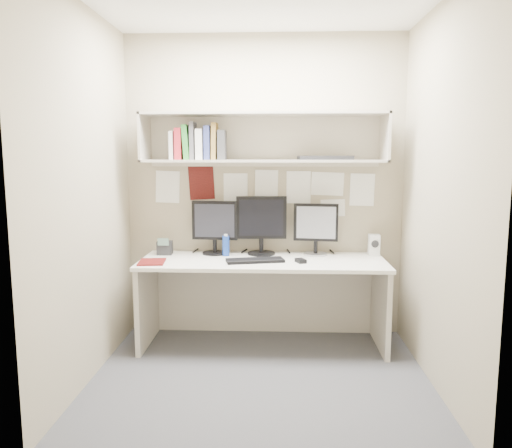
{
  "coord_description": "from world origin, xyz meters",
  "views": [
    {
      "loc": [
        0.12,
        -3.36,
        1.59
      ],
      "look_at": [
        -0.04,
        0.35,
        1.06
      ],
      "focal_mm": 35.0,
      "sensor_mm": 36.0,
      "label": 1
    }
  ],
  "objects_px": {
    "monitor_left": "(215,225)",
    "speaker": "(374,245)",
    "monitor_right": "(316,227)",
    "keyboard": "(255,260)",
    "desk_phone": "(165,248)",
    "monitor_center": "(261,223)",
    "maroon_notebook": "(152,262)",
    "desk": "(263,302)"
  },
  "relations": [
    {
      "from": "speaker",
      "to": "maroon_notebook",
      "type": "xyz_separation_m",
      "value": [
        -1.82,
        -0.37,
        -0.08
      ]
    },
    {
      "from": "monitor_left",
      "to": "desk_phone",
      "type": "xyz_separation_m",
      "value": [
        -0.43,
        -0.05,
        -0.19
      ]
    },
    {
      "from": "desk",
      "to": "keyboard",
      "type": "relative_size",
      "value": 4.37
    },
    {
      "from": "monitor_center",
      "to": "maroon_notebook",
      "type": "bearing_deg",
      "value": -157.53
    },
    {
      "from": "monitor_left",
      "to": "monitor_right",
      "type": "bearing_deg",
      "value": 4.31
    },
    {
      "from": "speaker",
      "to": "desk_phone",
      "type": "bearing_deg",
      "value": -178.09
    },
    {
      "from": "monitor_center",
      "to": "monitor_left",
      "type": "bearing_deg",
      "value": 178.25
    },
    {
      "from": "monitor_center",
      "to": "desk",
      "type": "bearing_deg",
      "value": -86.68
    },
    {
      "from": "monitor_left",
      "to": "monitor_center",
      "type": "bearing_deg",
      "value": 4.29
    },
    {
      "from": "monitor_right",
      "to": "desk_phone",
      "type": "bearing_deg",
      "value": -171.09
    },
    {
      "from": "monitor_right",
      "to": "speaker",
      "type": "distance_m",
      "value": 0.52
    },
    {
      "from": "monitor_right",
      "to": "desk",
      "type": "bearing_deg",
      "value": -147.13
    },
    {
      "from": "monitor_right",
      "to": "keyboard",
      "type": "height_order",
      "value": "monitor_right"
    },
    {
      "from": "desk",
      "to": "speaker",
      "type": "xyz_separation_m",
      "value": [
        0.94,
        0.2,
        0.45
      ]
    },
    {
      "from": "monitor_left",
      "to": "monitor_center",
      "type": "distance_m",
      "value": 0.4
    },
    {
      "from": "desk",
      "to": "keyboard",
      "type": "distance_m",
      "value": 0.39
    },
    {
      "from": "monitor_left",
      "to": "monitor_right",
      "type": "xyz_separation_m",
      "value": [
        0.87,
        0.0,
        -0.01
      ]
    },
    {
      "from": "keyboard",
      "to": "desk_phone",
      "type": "height_order",
      "value": "desk_phone"
    },
    {
      "from": "monitor_left",
      "to": "monitor_right",
      "type": "distance_m",
      "value": 0.87
    },
    {
      "from": "desk",
      "to": "maroon_notebook",
      "type": "relative_size",
      "value": 8.18
    },
    {
      "from": "desk",
      "to": "monitor_center",
      "type": "distance_m",
      "value": 0.67
    },
    {
      "from": "desk",
      "to": "monitor_center",
      "type": "bearing_deg",
      "value": 95.05
    },
    {
      "from": "keyboard",
      "to": "monitor_center",
      "type": "bearing_deg",
      "value": 69.98
    },
    {
      "from": "desk",
      "to": "desk_phone",
      "type": "bearing_deg",
      "value": 168.74
    },
    {
      "from": "desk",
      "to": "desk_phone",
      "type": "distance_m",
      "value": 0.96
    },
    {
      "from": "monitor_right",
      "to": "monitor_left",
      "type": "bearing_deg",
      "value": -173.31
    },
    {
      "from": "desk_phone",
      "to": "speaker",
      "type": "bearing_deg",
      "value": -0.45
    },
    {
      "from": "monitor_right",
      "to": "desk_phone",
      "type": "height_order",
      "value": "monitor_right"
    },
    {
      "from": "keyboard",
      "to": "desk",
      "type": "bearing_deg",
      "value": 45.79
    },
    {
      "from": "desk",
      "to": "desk_phone",
      "type": "relative_size",
      "value": 13.31
    },
    {
      "from": "monitor_right",
      "to": "monitor_center",
      "type": "bearing_deg",
      "value": -173.29
    },
    {
      "from": "desk",
      "to": "speaker",
      "type": "relative_size",
      "value": 11.15
    },
    {
      "from": "monitor_left",
      "to": "speaker",
      "type": "distance_m",
      "value": 1.37
    },
    {
      "from": "monitor_center",
      "to": "maroon_notebook",
      "type": "relative_size",
      "value": 2.05
    },
    {
      "from": "desk",
      "to": "maroon_notebook",
      "type": "height_order",
      "value": "maroon_notebook"
    },
    {
      "from": "monitor_center",
      "to": "keyboard",
      "type": "relative_size",
      "value": 1.09
    },
    {
      "from": "keyboard",
      "to": "desk_phone",
      "type": "xyz_separation_m",
      "value": [
        -0.79,
        0.27,
        0.05
      ]
    },
    {
      "from": "desk",
      "to": "speaker",
      "type": "height_order",
      "value": "speaker"
    },
    {
      "from": "monitor_center",
      "to": "keyboard",
      "type": "xyz_separation_m",
      "value": [
        -0.04,
        -0.32,
        -0.26
      ]
    },
    {
      "from": "monitor_left",
      "to": "speaker",
      "type": "relative_size",
      "value": 2.55
    },
    {
      "from": "monitor_right",
      "to": "maroon_notebook",
      "type": "distance_m",
      "value": 1.4
    },
    {
      "from": "monitor_center",
      "to": "speaker",
      "type": "bearing_deg",
      "value": -2.65
    }
  ]
}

